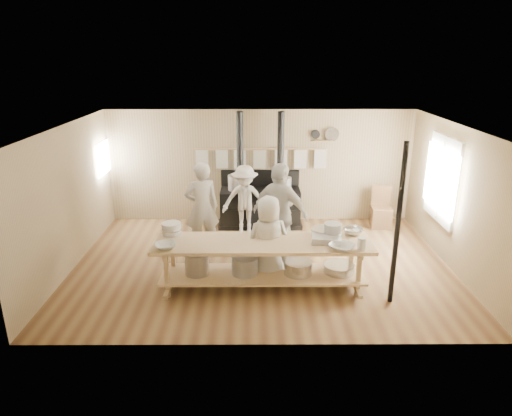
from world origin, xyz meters
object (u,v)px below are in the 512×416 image
(prep_table, at_px, (262,260))
(cook_right, at_px, (280,214))
(cook_by_window, at_px, (245,200))
(chair, at_px, (381,215))
(cook_center, at_px, (268,240))
(cook_left, at_px, (277,208))
(roasting_pan, at_px, (326,239))
(stove, at_px, (260,203))
(cook_far_left, at_px, (202,208))

(prep_table, xyz_separation_m, cook_right, (0.35, 1.05, 0.44))
(cook_by_window, bearing_deg, chair, 6.90)
(prep_table, height_order, cook_by_window, cook_by_window)
(prep_table, bearing_deg, cook_by_window, 97.54)
(cook_center, relative_size, cook_by_window, 1.02)
(cook_left, relative_size, roasting_pan, 3.73)
(stove, height_order, cook_left, stove)
(cook_far_left, xyz_separation_m, cook_by_window, (0.82, 0.99, -0.16))
(cook_far_left, height_order, cook_right, cook_right)
(prep_table, height_order, cook_far_left, cook_far_left)
(prep_table, height_order, cook_left, cook_left)
(cook_center, relative_size, roasting_pan, 3.28)
(prep_table, bearing_deg, cook_right, 71.38)
(chair, bearing_deg, stove, -177.00)
(stove, relative_size, cook_right, 1.35)
(roasting_pan, bearing_deg, stove, 109.08)
(cook_left, bearing_deg, roasting_pan, 119.97)
(stove, height_order, roasting_pan, stove)
(cook_far_left, relative_size, cook_right, 0.96)
(cook_center, bearing_deg, cook_right, -120.84)
(prep_table, distance_m, roasting_pan, 1.12)
(cook_far_left, height_order, cook_left, cook_far_left)
(cook_right, xyz_separation_m, roasting_pan, (0.70, -1.07, -0.06))
(cook_right, distance_m, chair, 3.10)
(cook_left, bearing_deg, chair, -146.70)
(chair, distance_m, roasting_pan, 3.42)
(cook_left, distance_m, chair, 2.81)
(roasting_pan, bearing_deg, chair, 59.34)
(cook_far_left, bearing_deg, cook_right, 145.39)
(cook_left, distance_m, cook_center, 1.39)
(stove, xyz_separation_m, chair, (2.77, -0.15, -0.24))
(cook_right, height_order, cook_by_window, cook_right)
(stove, height_order, chair, stove)
(stove, distance_m, cook_center, 2.79)
(cook_by_window, xyz_separation_m, chair, (3.10, 0.36, -0.49))
(cook_left, xyz_separation_m, cook_by_window, (-0.66, 0.90, -0.12))
(cook_center, distance_m, cook_right, 0.87)
(prep_table, relative_size, roasting_pan, 7.60)
(roasting_pan, bearing_deg, cook_center, 164.32)
(roasting_pan, bearing_deg, prep_table, 178.66)
(stove, distance_m, cook_right, 2.05)
(cook_center, height_order, cook_by_window, cook_center)
(cook_by_window, distance_m, chair, 3.16)
(prep_table, relative_size, chair, 3.84)
(prep_table, height_order, cook_center, cook_center)
(cook_left, bearing_deg, prep_table, 84.50)
(prep_table, bearing_deg, chair, 46.01)
(cook_center, relative_size, cook_right, 0.81)
(chair, bearing_deg, cook_by_window, -167.29)
(prep_table, relative_size, cook_by_window, 2.36)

